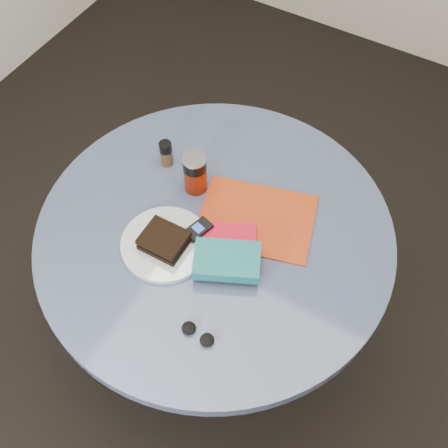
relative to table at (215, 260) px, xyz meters
The scene contains 11 objects.
ground 0.59m from the table, ahead, with size 4.00×4.00×0.00m, color black.
table is the anchor object (origin of this frame).
plate 0.22m from the table, 128.64° to the right, with size 0.24×0.24×0.02m, color silver.
sandwich 0.25m from the table, 126.19° to the right, with size 0.12×0.10×0.04m.
soda_can 0.28m from the table, 140.64° to the left, with size 0.09×0.09×0.13m.
pepper_grinder 0.35m from the table, 151.07° to the left, with size 0.05×0.05×0.09m.
magazine 0.21m from the table, 47.10° to the left, with size 0.32×0.24×0.01m, color #9B2F0E.
red_book 0.18m from the table, 21.59° to the right, with size 0.16×0.11×0.01m, color red.
novel 0.24m from the table, 44.34° to the right, with size 0.17×0.11×0.03m, color #166568.
mp3_player 0.19m from the table, 130.43° to the right, with size 0.06×0.09×0.01m.
headphones 0.36m from the table, 66.77° to the right, with size 0.09×0.04×0.02m.
Camera 1 is at (0.46, -0.74, 2.04)m, focal length 45.00 mm.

